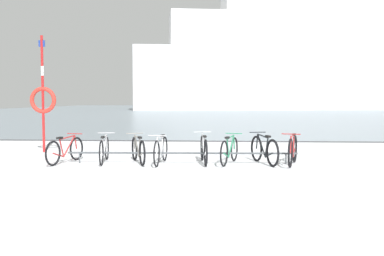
# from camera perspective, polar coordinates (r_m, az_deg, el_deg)

# --- Properties ---
(ground) EXTENTS (80.00, 132.00, 0.08)m
(ground) POSITION_cam_1_polar(r_m,az_deg,el_deg) (61.23, 3.22, 2.15)
(ground) COLOR white
(bike_rack) EXTENTS (5.99, 0.22, 0.31)m
(bike_rack) POSITION_cam_1_polar(r_m,az_deg,el_deg) (11.29, -1.34, -3.36)
(bike_rack) COLOR #4C5156
(bike_rack) RESTS_ON ground
(bicycle_0) EXTENTS (0.56, 1.70, 0.75)m
(bicycle_0) POSITION_cam_1_polar(r_m,az_deg,el_deg) (11.90, -16.34, -2.81)
(bicycle_0) COLOR black
(bicycle_0) RESTS_ON ground
(bicycle_1) EXTENTS (0.46, 1.72, 0.77)m
(bicycle_1) POSITION_cam_1_polar(r_m,az_deg,el_deg) (11.72, -11.49, -2.78)
(bicycle_1) COLOR black
(bicycle_1) RESTS_ON ground
(bicycle_2) EXTENTS (0.72, 1.61, 0.77)m
(bicycle_2) POSITION_cam_1_polar(r_m,az_deg,el_deg) (11.47, -7.11, -2.90)
(bicycle_2) COLOR black
(bicycle_2) RESTS_ON ground
(bicycle_3) EXTENTS (0.46, 1.74, 0.79)m
(bicycle_3) POSITION_cam_1_polar(r_m,az_deg,el_deg) (11.29, -4.12, -2.92)
(bicycle_3) COLOR black
(bicycle_3) RESTS_ON ground
(bicycle_4) EXTENTS (0.46, 1.77, 0.80)m
(bicycle_4) POSITION_cam_1_polar(r_m,az_deg,el_deg) (11.39, 1.57, -2.84)
(bicycle_4) COLOR black
(bicycle_4) RESTS_ON ground
(bicycle_5) EXTENTS (0.61, 1.62, 0.77)m
(bicycle_5) POSITION_cam_1_polar(r_m,az_deg,el_deg) (11.33, 4.96, -2.95)
(bicycle_5) COLOR black
(bicycle_5) RESTS_ON ground
(bicycle_6) EXTENTS (0.65, 1.61, 0.81)m
(bicycle_6) POSITION_cam_1_polar(r_m,az_deg,el_deg) (11.38, 9.48, -2.88)
(bicycle_6) COLOR black
(bicycle_6) RESTS_ON ground
(bicycle_7) EXTENTS (0.60, 1.63, 0.83)m
(bicycle_7) POSITION_cam_1_polar(r_m,az_deg,el_deg) (11.38, 13.12, -2.87)
(bicycle_7) COLOR black
(bicycle_7) RESTS_ON ground
(rescue_post) EXTENTS (0.85, 0.13, 3.68)m
(rescue_post) POSITION_cam_1_polar(r_m,az_deg,el_deg) (14.49, -19.04, 3.77)
(rescue_post) COLOR red
(rescue_post) RESTS_ON ground
(ferry_ship) EXTENTS (58.54, 17.84, 22.74)m
(ferry_ship) POSITION_cam_1_polar(r_m,az_deg,el_deg) (74.95, 14.87, 8.18)
(ferry_ship) COLOR silver
(ferry_ship) RESTS_ON ground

